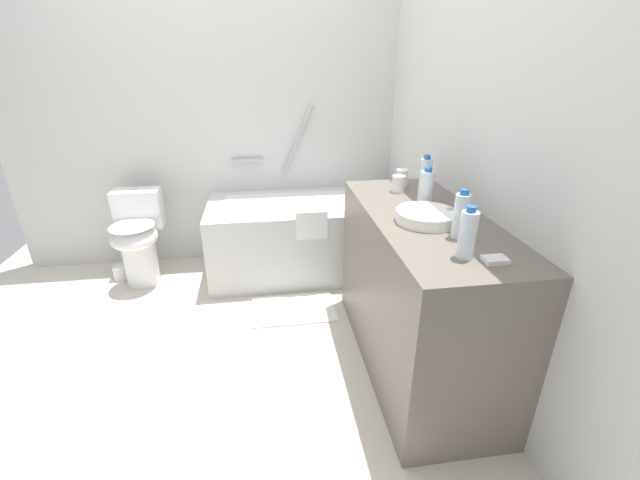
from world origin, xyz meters
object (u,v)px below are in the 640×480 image
(soap_dish, at_px, (495,260))
(bathtub, at_px, (301,235))
(water_bottle_1, at_px, (426,189))
(water_bottle_2, at_px, (425,180))
(water_bottle_3, at_px, (467,234))
(drinking_glass_1, at_px, (398,184))
(toilet, at_px, (138,237))
(sink_faucet, at_px, (461,214))
(bath_mat, at_px, (294,309))
(sink_basin, at_px, (426,216))
(drinking_glass_0, at_px, (402,178))
(water_bottle_0, at_px, (461,216))
(toilet_paper_roll, at_px, (121,272))

(soap_dish, bearing_deg, bathtub, 109.23)
(water_bottle_1, xyz_separation_m, water_bottle_2, (0.02, 0.08, 0.02))
(water_bottle_1, bearing_deg, water_bottle_2, 74.38)
(water_bottle_3, xyz_separation_m, soap_dish, (0.10, -0.06, -0.09))
(water_bottle_1, height_order, soap_dish, water_bottle_1)
(water_bottle_2, distance_m, soap_dish, 0.74)
(drinking_glass_1, xyz_separation_m, soap_dish, (0.08, -0.91, -0.04))
(drinking_glass_1, height_order, soap_dish, drinking_glass_1)
(toilet, height_order, soap_dish, soap_dish)
(bathtub, relative_size, soap_dish, 15.59)
(bathtub, bearing_deg, water_bottle_2, -58.34)
(sink_faucet, height_order, soap_dish, sink_faucet)
(drinking_glass_1, xyz_separation_m, bath_mat, (-0.61, 0.19, -0.92))
(sink_basin, distance_m, drinking_glass_0, 0.59)
(sink_basin, xyz_separation_m, drinking_glass_1, (0.02, 0.48, 0.02))
(bath_mat, bearing_deg, water_bottle_0, -52.11)
(bathtub, relative_size, water_bottle_1, 6.82)
(sink_faucet, bearing_deg, drinking_glass_1, 108.35)
(water_bottle_3, height_order, drinking_glass_0, water_bottle_3)
(water_bottle_0, relative_size, drinking_glass_1, 2.27)
(bathtub, height_order, drinking_glass_0, bathtub)
(water_bottle_0, height_order, soap_dish, water_bottle_0)
(bathtub, distance_m, soap_dish, 1.86)
(bathtub, relative_size, toilet_paper_roll, 12.48)
(sink_faucet, bearing_deg, water_bottle_1, 114.76)
(toilet_paper_roll, bearing_deg, drinking_glass_1, -23.04)
(drinking_glass_0, height_order, soap_dish, drinking_glass_0)
(sink_faucet, distance_m, drinking_glass_0, 0.59)
(water_bottle_1, height_order, drinking_glass_1, water_bottle_1)
(water_bottle_0, distance_m, bath_mat, 1.45)
(water_bottle_0, bearing_deg, water_bottle_3, -108.86)
(sink_faucet, distance_m, water_bottle_1, 0.25)
(bathtub, distance_m, drinking_glass_1, 1.10)
(bath_mat, relative_size, toilet_paper_roll, 5.02)
(water_bottle_1, height_order, bath_mat, water_bottle_1)
(water_bottle_1, bearing_deg, water_bottle_0, -90.94)
(sink_basin, bearing_deg, soap_dish, -76.81)
(bathtub, height_order, bath_mat, bathtub)
(drinking_glass_0, bearing_deg, soap_dish, -88.51)
(water_bottle_3, xyz_separation_m, drinking_glass_1, (0.01, 0.86, -0.05))
(sink_basin, bearing_deg, water_bottle_2, 71.46)
(water_bottle_1, bearing_deg, bath_mat, 146.28)
(toilet, xyz_separation_m, drinking_glass_1, (1.72, -0.77, 0.56))
(bathtub, xyz_separation_m, bath_mat, (-0.11, -0.58, -0.30))
(sink_faucet, relative_size, toilet_paper_roll, 1.35)
(bathtub, relative_size, sink_basin, 4.87)
(sink_faucet, distance_m, soap_dish, 0.44)
(water_bottle_1, relative_size, drinking_glass_0, 2.05)
(bathtub, xyz_separation_m, sink_faucet, (0.66, -1.24, 0.60))
(toilet_paper_roll, bearing_deg, sink_faucet, -31.92)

